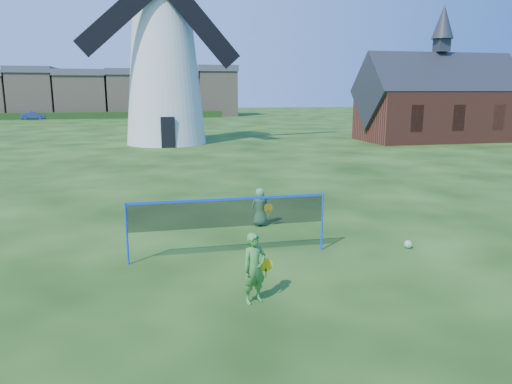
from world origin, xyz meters
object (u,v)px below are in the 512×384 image
object	(u,v)px
chapel	(437,104)
play_ball	(408,244)
car_right	(33,116)
windmill	(164,59)
player_girl	(254,268)
badminton_net	(229,214)
player_boy	(260,207)

from	to	relation	value
chapel	play_ball	distance (m)	31.19
car_right	play_ball	bearing A→B (deg)	-166.17
play_ball	car_right	distance (m)	70.65
play_ball	chapel	bearing A→B (deg)	56.26
car_right	windmill	bearing A→B (deg)	-160.27
player_girl	car_right	size ratio (longest dim) A/B	0.42
windmill	badminton_net	bearing A→B (deg)	-88.98
windmill	player_boy	world-z (taller)	windmill
windmill	badminton_net	xyz separation A→B (m)	(0.50, -27.86, -5.46)
player_boy	chapel	bearing A→B (deg)	-130.73
player_girl	player_boy	size ratio (longest dim) A/B	1.19
chapel	player_boy	size ratio (longest dim) A/B	10.85
player_boy	play_ball	bearing A→B (deg)	139.75
player_girl	player_boy	distance (m)	5.61
windmill	player_boy	size ratio (longest dim) A/B	15.24
player_girl	badminton_net	bearing A→B (deg)	70.16
car_right	player_girl	bearing A→B (deg)	-170.43
windmill	badminton_net	size ratio (longest dim) A/B	3.65
windmill	player_boy	bearing A→B (deg)	-85.62
badminton_net	car_right	world-z (taller)	badminton_net
badminton_net	player_girl	xyz separation A→B (m)	(0.07, -2.77, -0.42)
windmill	chapel	size ratio (longest dim) A/B	1.40
player_boy	play_ball	distance (m)	4.60
chapel	player_boy	bearing A→B (deg)	-132.21
badminton_net	car_right	bearing A→B (deg)	105.75
player_girl	player_boy	xyz separation A→B (m)	(1.37, 5.44, -0.11)
badminton_net	play_ball	xyz separation A→B (m)	(4.85, -0.37, -1.03)
windmill	player_girl	distance (m)	31.19
windmill	chapel	bearing A→B (deg)	-6.11
windmill	car_right	distance (m)	42.91
car_right	player_boy	bearing A→B (deg)	-168.07
windmill	car_right	xyz separation A→B (m)	(-18.19, 38.39, -6.04)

